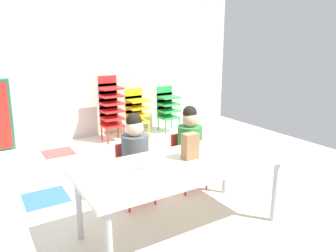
% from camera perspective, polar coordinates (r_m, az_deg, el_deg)
% --- Properties ---
extents(ground_plane, '(6.21, 4.82, 0.02)m').
position_cam_1_polar(ground_plane, '(3.48, -4.60, -12.15)').
color(ground_plane, silver).
extents(back_wall, '(6.21, 0.10, 2.53)m').
position_cam_1_polar(back_wall, '(5.38, -16.91, 11.03)').
color(back_wall, beige).
rests_on(back_wall, ground_plane).
extents(craft_table, '(1.71, 0.77, 0.61)m').
position_cam_1_polar(craft_table, '(2.65, 2.48, -7.55)').
color(craft_table, beige).
rests_on(craft_table, ground_plane).
extents(seated_child_near_camera, '(0.32, 0.31, 0.92)m').
position_cam_1_polar(seated_child_near_camera, '(3.09, -5.93, -4.39)').
color(seated_child_near_camera, red).
rests_on(seated_child_near_camera, ground_plane).
extents(seated_child_middle_seat, '(0.33, 0.33, 0.92)m').
position_cam_1_polar(seated_child_middle_seat, '(3.41, 3.84, -2.51)').
color(seated_child_middle_seat, red).
rests_on(seated_child_middle_seat, ground_plane).
extents(kid_chair_red_stack, '(0.32, 0.30, 1.04)m').
position_cam_1_polar(kid_chair_red_stack, '(5.18, -10.19, 3.63)').
color(kid_chair_red_stack, red).
rests_on(kid_chair_red_stack, ground_plane).
extents(kid_chair_yellow_stack, '(0.32, 0.30, 0.80)m').
position_cam_1_polar(kid_chair_yellow_stack, '(5.38, -5.65, 2.90)').
color(kid_chair_yellow_stack, yellow).
rests_on(kid_chair_yellow_stack, ground_plane).
extents(kid_chair_green_stack, '(0.32, 0.30, 0.80)m').
position_cam_1_polar(kid_chair_green_stack, '(5.67, -0.11, 3.60)').
color(kid_chair_green_stack, green).
rests_on(kid_chair_green_stack, ground_plane).
extents(paper_bag_brown, '(0.13, 0.09, 0.22)m').
position_cam_1_polar(paper_bag_brown, '(2.69, 3.98, -3.58)').
color(paper_bag_brown, '#9E754C').
rests_on(paper_bag_brown, craft_table).
extents(paper_plate_near_edge, '(0.18, 0.18, 0.01)m').
position_cam_1_polar(paper_plate_near_edge, '(2.52, -4.03, -7.45)').
color(paper_plate_near_edge, white).
rests_on(paper_plate_near_edge, craft_table).
extents(donut_powdered_on_plate, '(0.11, 0.11, 0.03)m').
position_cam_1_polar(donut_powdered_on_plate, '(2.52, -4.04, -7.07)').
color(donut_powdered_on_plate, white).
rests_on(donut_powdered_on_plate, craft_table).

